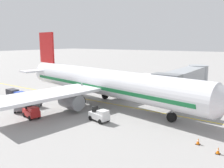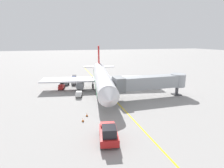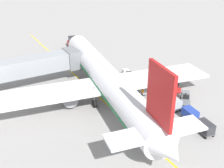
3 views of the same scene
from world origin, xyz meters
The scene contains 14 objects.
ground_plane centered at (0.00, 0.00, 0.00)m, with size 400.00×400.00×0.00m, color gray.
gate_lead_in_line centered at (0.00, 0.00, 0.00)m, with size 0.24×80.00×0.01m, color gold.
parked_airliner centered at (0.70, 0.64, 3.19)m, with size 30.45×37.26×10.63m.
jet_bridge centered at (-8.06, 9.92, 3.46)m, with size 16.87×3.50×4.98m.
pushback_tractor centered at (5.41, 24.41, 1.10)m, with size 2.98×4.73×2.40m.
baggage_tug_lead centered at (7.03, 5.15, 0.71)m, with size 1.75×2.70×1.62m.
baggage_tug_trailing centered at (9.85, -5.81, 0.71)m, with size 2.55×2.67×1.62m.
baggage_tug_spare centered at (10.71, -2.23, 0.71)m, with size 1.76×2.70×1.62m.
baggage_cart_front centered at (7.25, -6.39, 0.95)m, with size 1.54×2.96×1.58m.
baggage_cart_second_in_train centered at (7.15, -9.53, 0.95)m, with size 1.54×2.96×1.58m.
baggage_cart_third_in_train centered at (6.62, -12.57, 0.95)m, with size 1.54×2.96×1.58m.
ground_crew_wing_walker centered at (5.41, -1.65, 0.95)m, with size 0.41×0.69×1.69m.
safety_cone_nose_left centered at (7.78, 17.89, 0.29)m, with size 0.36×0.36×0.59m.
safety_cone_nose_right centered at (6.88, 16.07, 0.29)m, with size 0.36×0.36×0.59m.
Camera 3 is at (-16.05, -30.79, 19.47)m, focal length 44.81 mm.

